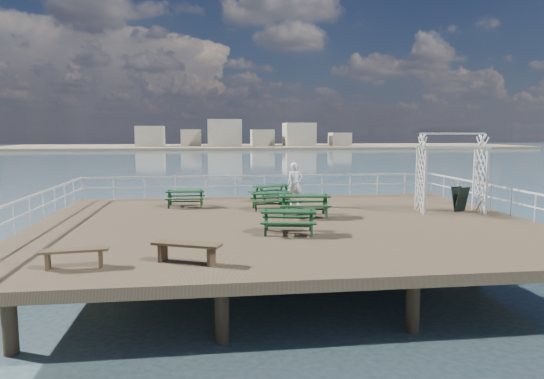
{
  "coord_description": "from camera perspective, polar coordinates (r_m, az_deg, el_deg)",
  "views": [
    {
      "loc": [
        -2.77,
        -17.19,
        3.27
      ],
      "look_at": [
        -0.43,
        0.69,
        1.1
      ],
      "focal_mm": 32.0,
      "sensor_mm": 36.0,
      "label": 1
    }
  ],
  "objects": [
    {
      "name": "flat_bench_near",
      "position": [
        12.35,
        -10.02,
        -6.79
      ],
      "size": [
        1.79,
        1.08,
        0.51
      ],
      "rotation": [
        0.0,
        0.0,
        -0.4
      ],
      "color": "#4F3F28",
      "rests_on": "ground"
    },
    {
      "name": "flat_bench_far",
      "position": [
        12.69,
        -22.23,
        -7.01
      ],
      "size": [
        1.62,
        0.58,
        0.46
      ],
      "rotation": [
        0.0,
        0.0,
        0.13
      ],
      "color": "#4F3F28",
      "rests_on": "ground"
    },
    {
      "name": "sandwich_board",
      "position": [
        21.35,
        21.24,
        -1.07
      ],
      "size": [
        0.75,
        0.67,
        1.02
      ],
      "rotation": [
        0.0,
        0.0,
        0.41
      ],
      "color": "black",
      "rests_on": "ground"
    },
    {
      "name": "person",
      "position": [
        21.45,
        2.7,
        0.65
      ],
      "size": [
        0.75,
        0.55,
        1.9
      ],
      "primitive_type": "imported",
      "rotation": [
        0.0,
        0.0,
        0.14
      ],
      "color": "white",
      "rests_on": "ground"
    },
    {
      "name": "picnic_table_e",
      "position": [
        18.75,
        3.83,
        -1.34
      ],
      "size": [
        2.09,
        1.75,
        0.94
      ],
      "rotation": [
        0.0,
        0.0,
        -0.11
      ],
      "color": "#133519",
      "rests_on": "ground"
    },
    {
      "name": "sea_backdrop",
      "position": [
        152.08,
        -1.67,
        5.45
      ],
      "size": [
        300.0,
        300.0,
        9.2
      ],
      "color": "#3F5B6A",
      "rests_on": "ground"
    },
    {
      "name": "picnic_table_a",
      "position": [
        21.42,
        -10.15,
        -0.64
      ],
      "size": [
        1.68,
        1.37,
        0.8
      ],
      "rotation": [
        0.0,
        0.0,
        -0.03
      ],
      "color": "#133519",
      "rests_on": "ground"
    },
    {
      "name": "ground",
      "position": [
        17.75,
        1.67,
        -4.25
      ],
      "size": [
        18.0,
        14.0,
        0.3
      ],
      "primitive_type": "cube",
      "color": "brown",
      "rests_on": "ground"
    },
    {
      "name": "trellis_arbor",
      "position": [
        20.89,
        20.29,
        1.38
      ],
      "size": [
        2.78,
        1.8,
        3.22
      ],
      "rotation": [
        0.0,
        0.0,
        -0.17
      ],
      "color": "silver",
      "rests_on": "ground"
    },
    {
      "name": "picnic_table_c",
      "position": [
        22.72,
        -0.01,
        -0.02
      ],
      "size": [
        2.22,
        2.1,
        0.85
      ],
      "rotation": [
        0.0,
        0.0,
        0.53
      ],
      "color": "#133519",
      "rests_on": "ground"
    },
    {
      "name": "picnic_table_d",
      "position": [
        15.6,
        1.97,
        -3.22
      ],
      "size": [
        1.95,
        1.67,
        0.85
      ],
      "rotation": [
        0.0,
        0.0,
        -0.17
      ],
      "color": "#133519",
      "rests_on": "ground"
    },
    {
      "name": "picnic_table_b",
      "position": [
        20.33,
        -0.1,
        -0.9
      ],
      "size": [
        1.72,
        1.4,
        0.82
      ],
      "rotation": [
        0.0,
        0.0,
        0.03
      ],
      "color": "#133519",
      "rests_on": "ground"
    },
    {
      "name": "railing",
      "position": [
        20.09,
        0.32,
        0.01
      ],
      "size": [
        17.77,
        13.76,
        1.1
      ],
      "color": "silver",
      "rests_on": "ground"
    }
  ]
}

